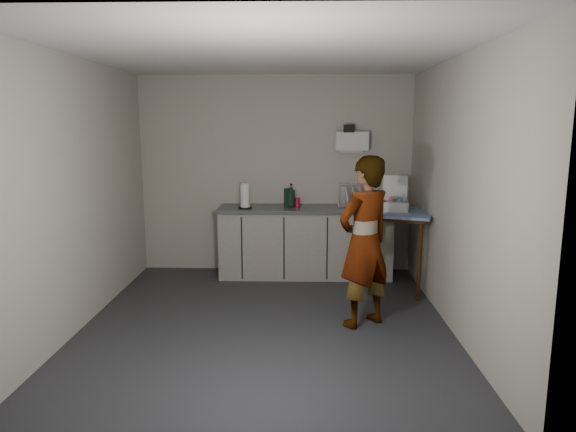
{
  "coord_description": "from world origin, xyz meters",
  "views": [
    {
      "loc": [
        0.34,
        -4.83,
        1.97
      ],
      "look_at": [
        0.2,
        0.45,
        1.02
      ],
      "focal_mm": 32.0,
      "sensor_mm": 36.0,
      "label": 1
    }
  ],
  "objects_px": {
    "standing_man": "(364,242)",
    "soap_bottle": "(291,195)",
    "side_table": "(400,222)",
    "soda_can": "(297,203)",
    "dish_rack": "(354,201)",
    "bakery_box": "(395,203)",
    "dark_bottle": "(287,198)",
    "kitchen_counter": "(305,244)",
    "paper_towel": "(245,196)"
  },
  "relations": [
    {
      "from": "standing_man",
      "to": "soap_bottle",
      "type": "bearing_deg",
      "value": -102.32
    },
    {
      "from": "side_table",
      "to": "soda_can",
      "type": "xyz_separation_m",
      "value": [
        -1.21,
        0.58,
        0.13
      ]
    },
    {
      "from": "soda_can",
      "to": "dish_rack",
      "type": "relative_size",
      "value": 0.28
    },
    {
      "from": "soap_bottle",
      "to": "dish_rack",
      "type": "relative_size",
      "value": 0.7
    },
    {
      "from": "dish_rack",
      "to": "soap_bottle",
      "type": "bearing_deg",
      "value": -176.14
    },
    {
      "from": "standing_man",
      "to": "bakery_box",
      "type": "height_order",
      "value": "standing_man"
    },
    {
      "from": "soda_can",
      "to": "bakery_box",
      "type": "relative_size",
      "value": 0.3
    },
    {
      "from": "soda_can",
      "to": "dark_bottle",
      "type": "bearing_deg",
      "value": -179.92
    },
    {
      "from": "kitchen_counter",
      "to": "dark_bottle",
      "type": "bearing_deg",
      "value": -174.53
    },
    {
      "from": "kitchen_counter",
      "to": "side_table",
      "type": "height_order",
      "value": "side_table"
    },
    {
      "from": "kitchen_counter",
      "to": "soda_can",
      "type": "height_order",
      "value": "soda_can"
    },
    {
      "from": "side_table",
      "to": "kitchen_counter",
      "type": "bearing_deg",
      "value": 170.89
    },
    {
      "from": "dish_rack",
      "to": "bakery_box",
      "type": "xyz_separation_m",
      "value": [
        0.42,
        -0.59,
        0.07
      ]
    },
    {
      "from": "dish_rack",
      "to": "paper_towel",
      "type": "bearing_deg",
      "value": -173.93
    },
    {
      "from": "paper_towel",
      "to": "dish_rack",
      "type": "bearing_deg",
      "value": 6.07
    },
    {
      "from": "paper_towel",
      "to": "dish_rack",
      "type": "distance_m",
      "value": 1.41
    },
    {
      "from": "soap_bottle",
      "to": "bakery_box",
      "type": "distance_m",
      "value": 1.35
    },
    {
      "from": "bakery_box",
      "to": "soda_can",
      "type": "bearing_deg",
      "value": 163.37
    },
    {
      "from": "standing_man",
      "to": "soap_bottle",
      "type": "height_order",
      "value": "standing_man"
    },
    {
      "from": "soap_bottle",
      "to": "kitchen_counter",
      "type": "bearing_deg",
      "value": 3.45
    },
    {
      "from": "standing_man",
      "to": "dark_bottle",
      "type": "xyz_separation_m",
      "value": [
        -0.8,
        1.65,
        0.19
      ]
    },
    {
      "from": "side_table",
      "to": "bakery_box",
      "type": "distance_m",
      "value": 0.23
    },
    {
      "from": "kitchen_counter",
      "to": "bakery_box",
      "type": "relative_size",
      "value": 5.6
    },
    {
      "from": "soda_can",
      "to": "bakery_box",
      "type": "height_order",
      "value": "bakery_box"
    },
    {
      "from": "paper_towel",
      "to": "standing_man",
      "type": "bearing_deg",
      "value": -49.79
    },
    {
      "from": "dish_rack",
      "to": "bakery_box",
      "type": "distance_m",
      "value": 0.73
    },
    {
      "from": "soap_bottle",
      "to": "paper_towel",
      "type": "bearing_deg",
      "value": -170.84
    },
    {
      "from": "paper_towel",
      "to": "dish_rack",
      "type": "relative_size",
      "value": 0.72
    },
    {
      "from": "bakery_box",
      "to": "standing_man",
      "type": "bearing_deg",
      "value": -105.84
    },
    {
      "from": "dish_rack",
      "to": "bakery_box",
      "type": "bearing_deg",
      "value": -54.57
    },
    {
      "from": "dish_rack",
      "to": "dark_bottle",
      "type": "bearing_deg",
      "value": -175.6
    },
    {
      "from": "soap_bottle",
      "to": "soda_can",
      "type": "xyz_separation_m",
      "value": [
        0.08,
        -0.01,
        -0.09
      ]
    },
    {
      "from": "soap_bottle",
      "to": "dish_rack",
      "type": "xyz_separation_m",
      "value": [
        0.82,
        0.06,
        -0.08
      ]
    },
    {
      "from": "kitchen_counter",
      "to": "standing_man",
      "type": "height_order",
      "value": "standing_man"
    },
    {
      "from": "side_table",
      "to": "paper_towel",
      "type": "relative_size",
      "value": 3.03
    },
    {
      "from": "side_table",
      "to": "soap_bottle",
      "type": "bearing_deg",
      "value": 174.96
    },
    {
      "from": "dark_bottle",
      "to": "soap_bottle",
      "type": "bearing_deg",
      "value": 12.43
    },
    {
      "from": "side_table",
      "to": "bakery_box",
      "type": "relative_size",
      "value": 2.41
    },
    {
      "from": "dish_rack",
      "to": "bakery_box",
      "type": "height_order",
      "value": "bakery_box"
    },
    {
      "from": "dark_bottle",
      "to": "dish_rack",
      "type": "relative_size",
      "value": 0.57
    },
    {
      "from": "soap_bottle",
      "to": "bakery_box",
      "type": "bearing_deg",
      "value": -23.34
    },
    {
      "from": "dark_bottle",
      "to": "bakery_box",
      "type": "relative_size",
      "value": 0.62
    },
    {
      "from": "side_table",
      "to": "soap_bottle",
      "type": "relative_size",
      "value": 3.14
    },
    {
      "from": "dark_bottle",
      "to": "standing_man",
      "type": "bearing_deg",
      "value": -64.14
    },
    {
      "from": "soda_can",
      "to": "dark_bottle",
      "type": "height_order",
      "value": "dark_bottle"
    },
    {
      "from": "soda_can",
      "to": "dish_rack",
      "type": "distance_m",
      "value": 0.74
    },
    {
      "from": "kitchen_counter",
      "to": "soda_can",
      "type": "bearing_deg",
      "value": -167.94
    },
    {
      "from": "side_table",
      "to": "paper_towel",
      "type": "height_order",
      "value": "paper_towel"
    },
    {
      "from": "soap_bottle",
      "to": "dark_bottle",
      "type": "height_order",
      "value": "soap_bottle"
    },
    {
      "from": "soap_bottle",
      "to": "dish_rack",
      "type": "bearing_deg",
      "value": 3.86
    }
  ]
}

